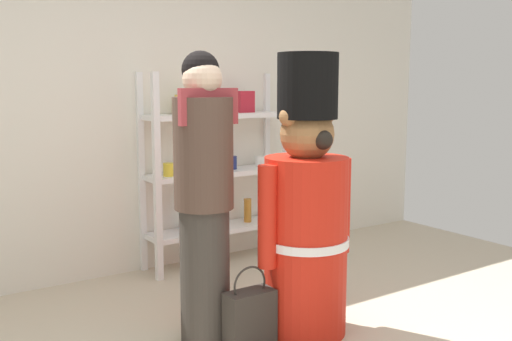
{
  "coord_description": "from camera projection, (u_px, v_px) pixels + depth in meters",
  "views": [
    {
      "loc": [
        -1.68,
        -2.16,
        1.49
      ],
      "look_at": [
        0.17,
        0.59,
        1.0
      ],
      "focal_mm": 40.93,
      "sensor_mm": 36.0,
      "label": 1
    }
  ],
  "objects": [
    {
      "name": "merchandise_shelf",
      "position": [
        217.0,
        167.0,
        4.83
      ],
      "size": [
        1.26,
        0.35,
        1.58
      ],
      "color": "white",
      "rests_on": "ground_plane"
    },
    {
      "name": "person_shopper",
      "position": [
        204.0,
        194.0,
        3.31
      ],
      "size": [
        0.36,
        0.34,
        1.68
      ],
      "color": "#38332D",
      "rests_on": "ground_plane"
    },
    {
      "name": "shopping_bag",
      "position": [
        250.0,
        318.0,
        3.32
      ],
      "size": [
        0.29,
        0.14,
        0.48
      ],
      "color": "#332D28",
      "rests_on": "ground_plane"
    },
    {
      "name": "back_wall",
      "position": [
        121.0,
        109.0,
        4.53
      ],
      "size": [
        6.4,
        0.12,
        2.6
      ],
      "primitive_type": "cube",
      "color": "silver",
      "rests_on": "ground_plane"
    },
    {
      "name": "teddy_bear_guard",
      "position": [
        306.0,
        214.0,
        3.45
      ],
      "size": [
        0.67,
        0.51,
        1.67
      ],
      "color": "red",
      "rests_on": "ground_plane"
    }
  ]
}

